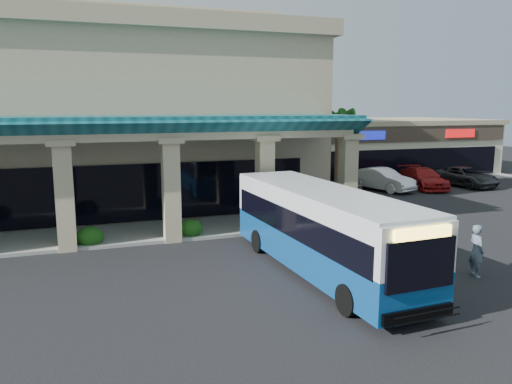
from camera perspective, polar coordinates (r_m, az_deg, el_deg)
name	(u,v)px	position (r m, az deg, el deg)	size (l,w,h in m)	color
ground	(275,268)	(19.26, 2.14, -8.73)	(110.00, 110.00, 0.00)	black
main_building	(58,113)	(33.03, -21.73, 8.35)	(30.80, 14.80, 11.35)	tan
arcade	(53,180)	(24.06, -22.18, 1.27)	(30.00, 6.20, 5.70)	#0E4B57
strip_mall	(361,146)	(47.99, 11.87, 5.21)	(22.50, 12.50, 4.90)	beige
palm_0	(337,151)	(31.97, 9.26, 4.62)	(2.40, 2.40, 6.60)	#144813
palm_1	(329,153)	(35.11, 8.35, 4.44)	(2.40, 2.40, 5.80)	#144813
broadleaf_tree	(276,154)	(38.87, 2.30, 4.31)	(2.60, 2.60, 4.81)	#174810
transit_bus	(322,232)	(18.51, 7.51, -4.52)	(2.61, 11.22, 3.13)	navy
pedestrian	(476,251)	(19.83, 23.89, -6.14)	(0.70, 0.46, 1.92)	slate
car_silver	(348,181)	(36.57, 10.42, 1.20)	(1.77, 4.41, 1.50)	#665D56
car_white	(382,179)	(37.65, 14.19, 1.41)	(1.74, 4.98, 1.64)	white
car_red	(423,178)	(39.55, 18.54, 1.53)	(2.17, 5.34, 1.55)	maroon
car_gray	(465,177)	(41.74, 22.76, 1.64)	(2.46, 5.33, 1.48)	#27292B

